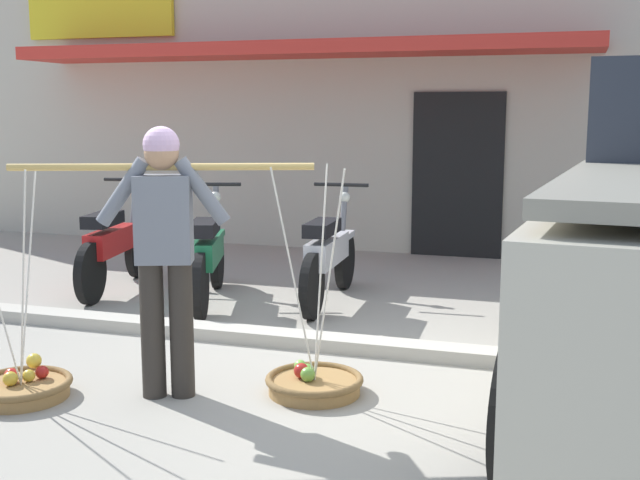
# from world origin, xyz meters

# --- Properties ---
(ground_plane) EXTENTS (90.00, 90.00, 0.00)m
(ground_plane) POSITION_xyz_m (0.00, 0.00, 0.00)
(ground_plane) COLOR #9E998C
(sidewalk_curb) EXTENTS (20.00, 0.24, 0.10)m
(sidewalk_curb) POSITION_xyz_m (0.00, 0.70, 0.05)
(sidewalk_curb) COLOR #BAB4A5
(sidewalk_curb) RESTS_ON ground
(fruit_vendor) EXTENTS (1.75, 0.68, 1.70)m
(fruit_vendor) POSITION_xyz_m (-0.47, -0.57, 0.98)
(fruit_vendor) COLOR #2D2823
(fruit_vendor) RESTS_ON ground
(fruit_basket_left_side) EXTENTS (0.63, 0.63, 1.45)m
(fruit_basket_left_side) POSITION_xyz_m (-1.33, -0.88, 0.08)
(fruit_basket_left_side) COLOR #9E7542
(fruit_basket_left_side) RESTS_ON ground
(fruit_basket_right_side) EXTENTS (0.63, 0.63, 1.45)m
(fruit_basket_right_side) POSITION_xyz_m (0.40, -0.25, 0.08)
(fruit_basket_right_side) COLOR #9E7542
(fruit_basket_right_side) RESTS_ON ground
(motorcycle_nearest_shop) EXTENTS (0.55, 1.81, 1.09)m
(motorcycle_nearest_shop) POSITION_xyz_m (-2.42, 1.95, 0.45)
(motorcycle_nearest_shop) COLOR black
(motorcycle_nearest_shop) RESTS_ON ground
(motorcycle_second_in_row) EXTENTS (0.72, 1.75, 1.09)m
(motorcycle_second_in_row) POSITION_xyz_m (-1.29, 1.75, 0.45)
(motorcycle_second_in_row) COLOR black
(motorcycle_second_in_row) RESTS_ON ground
(motorcycle_third_in_row) EXTENTS (0.54, 1.82, 1.09)m
(motorcycle_third_in_row) POSITION_xyz_m (-0.21, 2.07, 0.45)
(motorcycle_third_in_row) COLOR black
(motorcycle_third_in_row) RESTS_ON ground
(storefront_building) EXTENTS (13.00, 6.00, 4.20)m
(storefront_building) POSITION_xyz_m (-1.39, 7.37, 2.10)
(storefront_building) COLOR beige
(storefront_building) RESTS_ON ground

